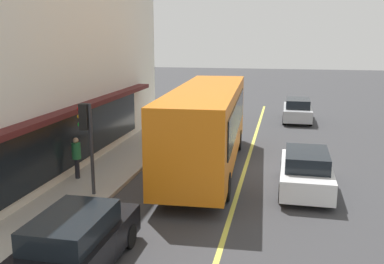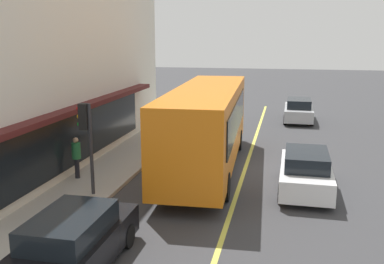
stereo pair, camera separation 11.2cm
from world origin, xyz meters
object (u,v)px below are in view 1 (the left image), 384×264
object	(u,v)px
bus	(207,124)
car_white	(306,171)
car_black	(75,243)
car_silver	(297,110)
pedestrian_mid_block	(76,154)
traffic_light	(86,127)

from	to	relation	value
bus	car_white	distance (m)	4.63
bus	car_black	xyz separation A→B (m)	(-8.94, 1.61, -1.24)
car_silver	car_white	xyz separation A→B (m)	(-13.76, 0.02, 0.00)
car_black	pedestrian_mid_block	xyz separation A→B (m)	(6.22, 3.02, 0.38)
traffic_light	pedestrian_mid_block	bearing A→B (deg)	38.43
car_silver	bus	bearing A→B (deg)	161.13
traffic_light	car_silver	world-z (taller)	traffic_light
car_black	car_white	size ratio (longest dim) A/B	1.00
bus	car_white	world-z (taller)	bus
bus	pedestrian_mid_block	world-z (taller)	bus
car_white	traffic_light	bearing A→B (deg)	107.18
car_silver	car_white	world-z (taller)	same
pedestrian_mid_block	traffic_light	bearing A→B (deg)	-141.57
traffic_light	car_black	xyz separation A→B (m)	(-4.72, -1.83, -1.79)
bus	traffic_light	xyz separation A→B (m)	(-4.22, 3.44, 0.55)
car_black	car_white	distance (m)	9.01
traffic_light	car_white	xyz separation A→B (m)	(2.31, -7.47, -1.79)
bus	car_silver	xyz separation A→B (m)	(11.85, -4.05, -1.24)
car_black	pedestrian_mid_block	world-z (taller)	pedestrian_mid_block
pedestrian_mid_block	car_silver	bearing A→B (deg)	-30.78
car_silver	pedestrian_mid_block	distance (m)	16.97
bus	pedestrian_mid_block	size ratio (longest dim) A/B	6.90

